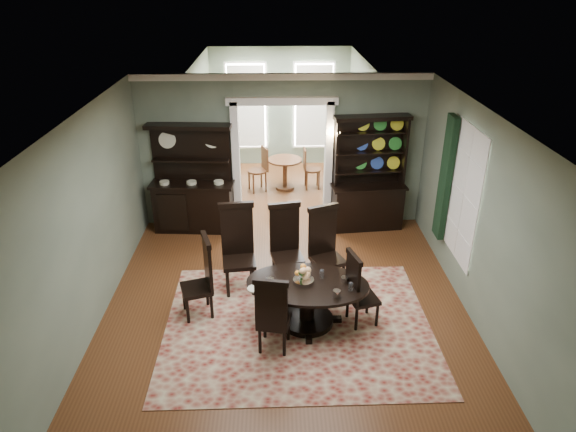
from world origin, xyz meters
name	(u,v)px	position (x,y,z in m)	size (l,w,h in m)	color
room	(286,214)	(0.00, 0.04, 1.58)	(5.51, 6.01, 3.01)	#5E3118
parlor	(281,117)	(0.00, 5.53, 1.52)	(3.51, 3.50, 3.01)	#5E3118
doorway_trim	(282,146)	(0.00, 3.00, 1.62)	(2.08, 0.25, 2.57)	white
right_window	(455,187)	(2.69, 0.93, 1.60)	(0.15, 1.47, 2.12)	white
wall_sconce	(333,134)	(0.95, 2.85, 1.89)	(0.27, 0.21, 0.21)	gold
rug	(298,325)	(0.17, -0.43, 0.01)	(3.84, 3.11, 0.01)	maroon
dining_table	(307,295)	(0.30, -0.37, 0.48)	(1.88, 1.82, 0.69)	black
centerpiece	(304,278)	(0.24, -0.35, 0.76)	(1.50, 0.96, 0.25)	silver
chair_far_left	(238,244)	(-0.74, 0.66, 0.76)	(0.59, 0.57, 1.45)	black
chair_far_mid	(286,242)	(0.02, 0.81, 0.72)	(0.59, 0.57, 1.37)	black
chair_far_right	(325,244)	(0.64, 0.71, 0.72)	(0.65, 0.63, 1.36)	black
chair_end_left	(203,275)	(-1.22, -0.08, 0.67)	(0.56, 0.58, 1.27)	black
chair_end_right	(357,288)	(1.01, -0.39, 0.61)	(0.51, 0.53, 1.17)	black
chair_near	(273,314)	(-0.20, -0.99, 0.63)	(0.51, 0.49, 1.20)	black
sideboard	(193,194)	(-1.75, 2.75, 0.74)	(1.64, 0.67, 2.11)	black
welsh_dresser	(368,188)	(1.67, 2.75, 0.82)	(1.49, 0.67, 2.26)	black
parlor_table	(285,170)	(0.08, 4.74, 0.48)	(0.79, 0.79, 0.73)	#552F18
parlor_chair_left	(260,168)	(-0.49, 4.67, 0.55)	(0.49, 0.48, 1.03)	#552F18
parlor_chair_right	(309,167)	(0.66, 4.77, 0.52)	(0.41, 0.41, 0.97)	#552F18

